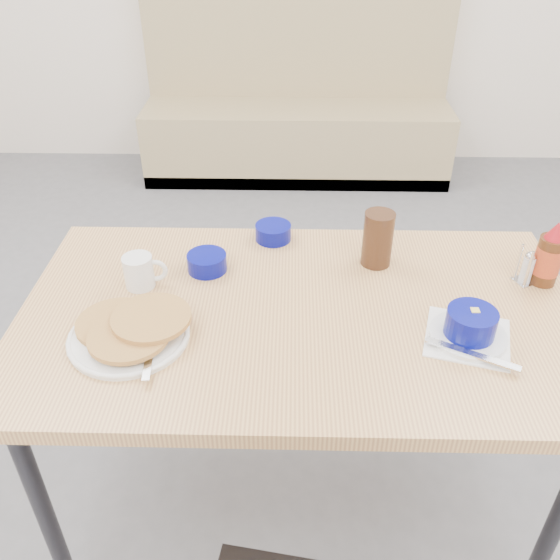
{
  "coord_description": "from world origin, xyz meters",
  "views": [
    {
      "loc": [
        -0.03,
        -0.92,
        1.66
      ],
      "look_at": [
        -0.05,
        0.29,
        0.82
      ],
      "focal_mm": 38.0,
      "sensor_mm": 36.0,
      "label": 1
    }
  ],
  "objects_px": {
    "dining_table": "(300,329)",
    "condiment_caddy": "(533,268)",
    "grits_setting": "(470,327)",
    "pancake_plate": "(131,331)",
    "butter_bowl": "(273,232)",
    "coffee_mug": "(140,271)",
    "creamer_bowl": "(207,262)",
    "booth_bench": "(297,118)",
    "amber_tumbler": "(378,239)",
    "syrup_bottle": "(549,257)"
  },
  "relations": [
    {
      "from": "dining_table",
      "to": "condiment_caddy",
      "type": "bearing_deg",
      "value": 13.2
    },
    {
      "from": "dining_table",
      "to": "condiment_caddy",
      "type": "xyz_separation_m",
      "value": [
        0.61,
        0.14,
        0.1
      ]
    },
    {
      "from": "dining_table",
      "to": "grits_setting",
      "type": "distance_m",
      "value": 0.41
    },
    {
      "from": "pancake_plate",
      "to": "butter_bowl",
      "type": "height_order",
      "value": "pancake_plate"
    },
    {
      "from": "coffee_mug",
      "to": "butter_bowl",
      "type": "xyz_separation_m",
      "value": [
        0.34,
        0.24,
        -0.02
      ]
    },
    {
      "from": "condiment_caddy",
      "to": "coffee_mug",
      "type": "bearing_deg",
      "value": 159.0
    },
    {
      "from": "pancake_plate",
      "to": "dining_table",
      "type": "bearing_deg",
      "value": 16.11
    },
    {
      "from": "pancake_plate",
      "to": "creamer_bowl",
      "type": "bearing_deg",
      "value": 63.66
    },
    {
      "from": "booth_bench",
      "to": "grits_setting",
      "type": "distance_m",
      "value": 2.7
    },
    {
      "from": "pancake_plate",
      "to": "amber_tumbler",
      "type": "bearing_deg",
      "value": 28.82
    },
    {
      "from": "grits_setting",
      "to": "booth_bench",
      "type": "bearing_deg",
      "value": 98.4
    },
    {
      "from": "dining_table",
      "to": "pancake_plate",
      "type": "bearing_deg",
      "value": -163.89
    },
    {
      "from": "creamer_bowl",
      "to": "amber_tumbler",
      "type": "distance_m",
      "value": 0.47
    },
    {
      "from": "booth_bench",
      "to": "coffee_mug",
      "type": "relative_size",
      "value": 16.67
    },
    {
      "from": "dining_table",
      "to": "coffee_mug",
      "type": "xyz_separation_m",
      "value": [
        -0.42,
        0.1,
        0.11
      ]
    },
    {
      "from": "grits_setting",
      "to": "syrup_bottle",
      "type": "distance_m",
      "value": 0.35
    },
    {
      "from": "amber_tumbler",
      "to": "pancake_plate",
      "type": "bearing_deg",
      "value": -151.18
    },
    {
      "from": "dining_table",
      "to": "grits_setting",
      "type": "relative_size",
      "value": 5.65
    },
    {
      "from": "grits_setting",
      "to": "creamer_bowl",
      "type": "xyz_separation_m",
      "value": [
        -0.64,
        0.27,
        -0.01
      ]
    },
    {
      "from": "pancake_plate",
      "to": "syrup_bottle",
      "type": "relative_size",
      "value": 1.64
    },
    {
      "from": "pancake_plate",
      "to": "condiment_caddy",
      "type": "height_order",
      "value": "condiment_caddy"
    },
    {
      "from": "butter_bowl",
      "to": "syrup_bottle",
      "type": "distance_m",
      "value": 0.75
    },
    {
      "from": "grits_setting",
      "to": "butter_bowl",
      "type": "distance_m",
      "value": 0.64
    },
    {
      "from": "butter_bowl",
      "to": "syrup_bottle",
      "type": "bearing_deg",
      "value": -15.82
    },
    {
      "from": "grits_setting",
      "to": "condiment_caddy",
      "type": "relative_size",
      "value": 2.26
    },
    {
      "from": "dining_table",
      "to": "creamer_bowl",
      "type": "relative_size",
      "value": 13.06
    },
    {
      "from": "booth_bench",
      "to": "dining_table",
      "type": "height_order",
      "value": "booth_bench"
    },
    {
      "from": "coffee_mug",
      "to": "grits_setting",
      "type": "height_order",
      "value": "coffee_mug"
    },
    {
      "from": "pancake_plate",
      "to": "creamer_bowl",
      "type": "height_order",
      "value": "pancake_plate"
    },
    {
      "from": "pancake_plate",
      "to": "grits_setting",
      "type": "xyz_separation_m",
      "value": [
        0.79,
        0.01,
        0.01
      ]
    },
    {
      "from": "creamer_bowl",
      "to": "syrup_bottle",
      "type": "height_order",
      "value": "syrup_bottle"
    },
    {
      "from": "pancake_plate",
      "to": "booth_bench",
      "type": "bearing_deg",
      "value": 81.49
    },
    {
      "from": "dining_table",
      "to": "grits_setting",
      "type": "xyz_separation_m",
      "value": [
        0.39,
        -0.1,
        0.1
      ]
    },
    {
      "from": "butter_bowl",
      "to": "condiment_caddy",
      "type": "relative_size",
      "value": 0.96
    },
    {
      "from": "syrup_bottle",
      "to": "booth_bench",
      "type": "bearing_deg",
      "value": 104.94
    },
    {
      "from": "coffee_mug",
      "to": "syrup_bottle",
      "type": "relative_size",
      "value": 0.63
    },
    {
      "from": "dining_table",
      "to": "pancake_plate",
      "type": "height_order",
      "value": "pancake_plate"
    },
    {
      "from": "coffee_mug",
      "to": "amber_tumbler",
      "type": "xyz_separation_m",
      "value": [
        0.62,
        0.12,
        0.03
      ]
    },
    {
      "from": "coffee_mug",
      "to": "syrup_bottle",
      "type": "xyz_separation_m",
      "value": [
        1.06,
        0.04,
        0.03
      ]
    },
    {
      "from": "booth_bench",
      "to": "amber_tumbler",
      "type": "distance_m",
      "value": 2.38
    },
    {
      "from": "dining_table",
      "to": "pancake_plate",
      "type": "distance_m",
      "value": 0.42
    },
    {
      "from": "booth_bench",
      "to": "creamer_bowl",
      "type": "distance_m",
      "value": 2.41
    },
    {
      "from": "booth_bench",
      "to": "butter_bowl",
      "type": "relative_size",
      "value": 18.1
    },
    {
      "from": "booth_bench",
      "to": "syrup_bottle",
      "type": "xyz_separation_m",
      "value": [
        0.64,
        -2.4,
        0.49
      ]
    },
    {
      "from": "butter_bowl",
      "to": "pancake_plate",
      "type": "bearing_deg",
      "value": -124.92
    },
    {
      "from": "coffee_mug",
      "to": "grits_setting",
      "type": "distance_m",
      "value": 0.83
    },
    {
      "from": "booth_bench",
      "to": "creamer_bowl",
      "type": "bearing_deg",
      "value": -96.14
    },
    {
      "from": "coffee_mug",
      "to": "creamer_bowl",
      "type": "xyz_separation_m",
      "value": [
        0.16,
        0.08,
        -0.02
      ]
    },
    {
      "from": "dining_table",
      "to": "butter_bowl",
      "type": "relative_size",
      "value": 13.34
    },
    {
      "from": "pancake_plate",
      "to": "amber_tumbler",
      "type": "distance_m",
      "value": 0.69
    }
  ]
}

